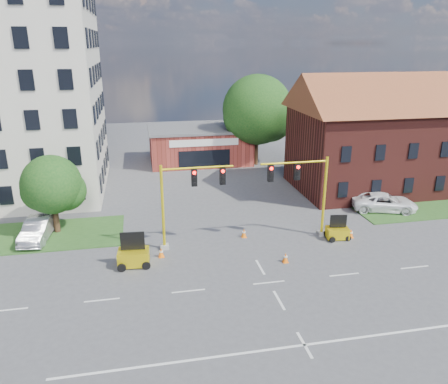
# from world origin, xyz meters

# --- Properties ---
(ground) EXTENTS (120.00, 120.00, 0.00)m
(ground) POSITION_xyz_m (0.00, 0.00, 0.00)
(ground) COLOR #464749
(ground) RESTS_ON ground
(grass_verge_ne) EXTENTS (14.00, 4.00, 0.08)m
(grass_verge_ne) POSITION_xyz_m (18.00, 9.00, 0.04)
(grass_verge_ne) COLOR #244B1C
(grass_verge_ne) RESTS_ON ground
(lane_markings) EXTENTS (60.00, 36.00, 0.01)m
(lane_markings) POSITION_xyz_m (0.00, -3.00, 0.01)
(lane_markings) COLOR silver
(lane_markings) RESTS_ON ground
(brick_shop) EXTENTS (12.40, 8.40, 4.30)m
(brick_shop) POSITION_xyz_m (0.00, 29.98, 2.16)
(brick_shop) COLOR maroon
(brick_shop) RESTS_ON ground
(townhouse_row) EXTENTS (21.00, 11.00, 11.50)m
(townhouse_row) POSITION_xyz_m (18.00, 16.00, 5.93)
(townhouse_row) COLOR #501C18
(townhouse_row) RESTS_ON ground
(tree_large) EXTENTS (8.58, 8.18, 10.71)m
(tree_large) POSITION_xyz_m (6.92, 27.08, 6.35)
(tree_large) COLOR #372314
(tree_large) RESTS_ON ground
(tree_nw_front) EXTENTS (4.70, 4.48, 6.16)m
(tree_nw_front) POSITION_xyz_m (-13.77, 10.58, 3.75)
(tree_nw_front) COLOR #372314
(tree_nw_front) RESTS_ON ground
(signal_mast_west) EXTENTS (5.30, 0.60, 6.20)m
(signal_mast_west) POSITION_xyz_m (-4.36, 6.00, 3.92)
(signal_mast_west) COLOR gray
(signal_mast_west) RESTS_ON ground
(signal_mast_east) EXTENTS (5.30, 0.60, 6.20)m
(signal_mast_east) POSITION_xyz_m (4.36, 6.00, 3.92)
(signal_mast_east) COLOR gray
(signal_mast_east) RESTS_ON ground
(trailer_west) EXTENTS (2.11, 1.49, 2.29)m
(trailer_west) POSITION_xyz_m (-8.16, 3.87, 0.72)
(trailer_west) COLOR yellow
(trailer_west) RESTS_ON ground
(trailer_east) EXTENTS (1.74, 1.29, 1.83)m
(trailer_east) POSITION_xyz_m (6.89, 5.17, 0.57)
(trailer_east) COLOR yellow
(trailer_east) RESTS_ON ground
(cone_a) EXTENTS (0.40, 0.40, 0.70)m
(cone_a) POSITION_xyz_m (-6.31, 4.74, 0.34)
(cone_a) COLOR orange
(cone_a) RESTS_ON ground
(cone_b) EXTENTS (0.40, 0.40, 0.70)m
(cone_b) POSITION_xyz_m (0.06, 6.79, 0.34)
(cone_b) COLOR orange
(cone_b) RESTS_ON ground
(cone_c) EXTENTS (0.40, 0.40, 0.70)m
(cone_c) POSITION_xyz_m (1.85, 2.34, 0.34)
(cone_c) COLOR orange
(cone_c) RESTS_ON ground
(cone_d) EXTENTS (0.40, 0.40, 0.70)m
(cone_d) POSITION_xyz_m (8.00, 5.14, 0.34)
(cone_d) COLOR orange
(cone_d) RESTS_ON ground
(pickup_white) EXTENTS (6.07, 4.15, 1.54)m
(pickup_white) POSITION_xyz_m (13.50, 9.84, 0.77)
(pickup_white) COLOR white
(pickup_white) RESTS_ON ground
(sedan_silver_front) EXTENTS (2.21, 5.04, 1.61)m
(sedan_silver_front) POSITION_xyz_m (-15.18, 9.49, 0.80)
(sedan_silver_front) COLOR #A2A4AA
(sedan_silver_front) RESTS_ON ground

